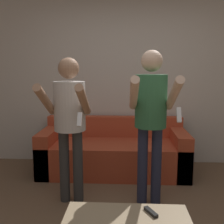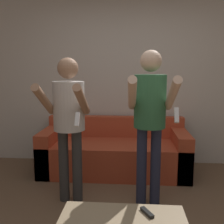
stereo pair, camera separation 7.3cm
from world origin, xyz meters
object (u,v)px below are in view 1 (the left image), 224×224
(couch, at_px, (114,153))
(remote_on_table, at_px, (151,212))
(person_standing_right, at_px, (151,110))
(person_standing_left, at_px, (69,114))

(couch, distance_m, remote_on_table, 1.80)
(person_standing_right, relative_size, remote_on_table, 11.16)
(person_standing_left, xyz_separation_m, remote_on_table, (0.80, -0.84, -0.61))
(couch, distance_m, person_standing_left, 1.24)
(person_standing_left, bearing_deg, person_standing_right, -0.25)
(couch, height_order, person_standing_left, person_standing_left)
(couch, relative_size, person_standing_right, 1.24)
(person_standing_left, height_order, person_standing_right, person_standing_right)
(person_standing_right, distance_m, remote_on_table, 1.07)
(person_standing_right, height_order, remote_on_table, person_standing_right)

